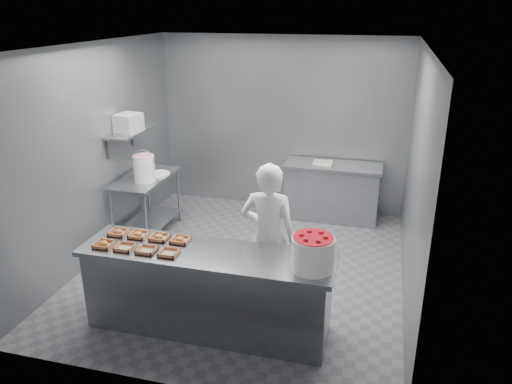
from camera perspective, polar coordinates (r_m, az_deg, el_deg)
floor at (r=6.61m, az=-1.36°, el=-8.54°), size 4.50×4.50×0.00m
ceiling at (r=5.79m, az=-1.61°, el=16.43°), size 4.50×4.50×0.00m
wall_back at (r=8.16m, az=2.97°, el=7.71°), size 4.00×0.04×2.80m
wall_left at (r=6.87m, az=-17.77°, el=4.24°), size 0.04×4.50×2.80m
wall_right at (r=5.84m, az=17.72°, el=1.44°), size 0.04×4.50×2.80m
service_counter at (r=5.28m, az=-5.54°, el=-11.13°), size 2.60×0.70×0.90m
prep_table at (r=7.44m, az=-12.41°, el=-0.57°), size 0.60×1.20×0.90m
back_counter at (r=7.97m, az=8.65°, el=0.06°), size 1.50×0.60×0.90m
wall_shelf at (r=7.24m, az=-14.19°, el=6.64°), size 0.35×0.90×0.03m
tray_0 at (r=5.37m, az=-17.01°, el=-5.71°), size 0.19×0.18×0.06m
tray_1 at (r=5.25m, az=-14.73°, el=-6.11°), size 0.19×0.18×0.04m
tray_2 at (r=5.15m, az=-12.38°, el=-6.48°), size 0.19×0.18×0.04m
tray_3 at (r=5.05m, az=-9.93°, el=-6.85°), size 0.19×0.18×0.04m
tray_4 at (r=5.60m, az=-15.47°, el=-4.44°), size 0.19×0.18×0.06m
tray_5 at (r=5.48m, az=-13.28°, el=-4.76°), size 0.19×0.18×0.06m
tray_6 at (r=5.38m, az=-11.01°, el=-5.08°), size 0.19×0.18×0.06m
tray_7 at (r=5.29m, az=-8.65°, el=-5.41°), size 0.19×0.18×0.06m
worker at (r=5.46m, az=1.45°, el=-5.16°), size 0.63×0.42×1.69m
strawberry_tub at (r=4.68m, az=6.51°, el=-6.84°), size 0.40×0.40×0.33m
glaze_bucket at (r=7.13m, az=-12.67°, el=2.76°), size 0.31×0.29×0.45m
bucket_lid at (r=7.40m, az=-11.11°, el=2.04°), size 0.43×0.43×0.03m
rag at (r=7.42m, az=-12.22°, el=1.99°), size 0.19×0.18×0.02m
appliance at (r=7.18m, az=-14.38°, el=7.68°), size 0.35×0.38×0.25m
paper_stack at (r=7.84m, az=7.64°, el=3.35°), size 0.30×0.22×0.04m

